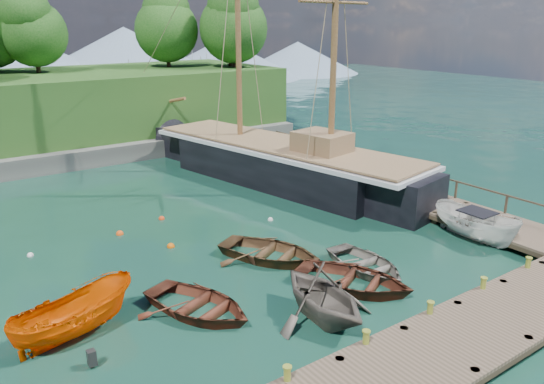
{
  "coord_description": "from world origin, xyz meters",
  "views": [
    {
      "loc": [
        -11.41,
        -14.81,
        9.99
      ],
      "look_at": [
        2.83,
        5.24,
        2.0
      ],
      "focal_mm": 35.0,
      "sensor_mm": 36.0,
      "label": 1
    }
  ],
  "objects_px": {
    "rowboat_2": "(353,288)",
    "cabin_boat_white": "(474,240)",
    "rowboat_4": "(270,259)",
    "schooner": "(282,166)",
    "rowboat_0": "(199,313)",
    "motorboat_orange": "(77,336)",
    "rowboat_3": "(365,271)",
    "rowboat_1": "(322,319)"
  },
  "relations": [
    {
      "from": "rowboat_2",
      "to": "schooner",
      "type": "bearing_deg",
      "value": 37.26
    },
    {
      "from": "cabin_boat_white",
      "to": "schooner",
      "type": "distance_m",
      "value": 13.1
    },
    {
      "from": "rowboat_4",
      "to": "cabin_boat_white",
      "type": "relative_size",
      "value": 1.02
    },
    {
      "from": "rowboat_0",
      "to": "rowboat_3",
      "type": "distance_m",
      "value": 7.38
    },
    {
      "from": "rowboat_4",
      "to": "schooner",
      "type": "bearing_deg",
      "value": 22.58
    },
    {
      "from": "rowboat_0",
      "to": "rowboat_3",
      "type": "xyz_separation_m",
      "value": [
        7.31,
        -1.03,
        0.0
      ]
    },
    {
      "from": "rowboat_0",
      "to": "schooner",
      "type": "relative_size",
      "value": 0.16
    },
    {
      "from": "rowboat_4",
      "to": "cabin_boat_white",
      "type": "distance_m",
      "value": 9.98
    },
    {
      "from": "rowboat_3",
      "to": "rowboat_2",
      "type": "bearing_deg",
      "value": -148.63
    },
    {
      "from": "rowboat_1",
      "to": "schooner",
      "type": "relative_size",
      "value": 0.15
    },
    {
      "from": "rowboat_2",
      "to": "rowboat_4",
      "type": "height_order",
      "value": "rowboat_2"
    },
    {
      "from": "rowboat_3",
      "to": "rowboat_0",
      "type": "bearing_deg",
      "value": 174.55
    },
    {
      "from": "rowboat_2",
      "to": "cabin_boat_white",
      "type": "height_order",
      "value": "cabin_boat_white"
    },
    {
      "from": "cabin_boat_white",
      "to": "rowboat_1",
      "type": "bearing_deg",
      "value": -171.6
    },
    {
      "from": "rowboat_1",
      "to": "motorboat_orange",
      "type": "xyz_separation_m",
      "value": [
        -7.34,
        3.9,
        0.0
      ]
    },
    {
      "from": "rowboat_4",
      "to": "motorboat_orange",
      "type": "bearing_deg",
      "value": 158.86
    },
    {
      "from": "rowboat_1",
      "to": "rowboat_2",
      "type": "height_order",
      "value": "rowboat_1"
    },
    {
      "from": "rowboat_2",
      "to": "rowboat_3",
      "type": "xyz_separation_m",
      "value": [
        1.5,
        0.82,
        0.0
      ]
    },
    {
      "from": "rowboat_2",
      "to": "motorboat_orange",
      "type": "distance_m",
      "value": 10.21
    },
    {
      "from": "rowboat_2",
      "to": "schooner",
      "type": "height_order",
      "value": "schooner"
    },
    {
      "from": "rowboat_1",
      "to": "cabin_boat_white",
      "type": "xyz_separation_m",
      "value": [
        10.52,
        1.16,
        0.0
      ]
    },
    {
      "from": "rowboat_1",
      "to": "schooner",
      "type": "distance_m",
      "value": 16.56
    },
    {
      "from": "rowboat_3",
      "to": "rowboat_4",
      "type": "relative_size",
      "value": 0.86
    },
    {
      "from": "rowboat_0",
      "to": "rowboat_2",
      "type": "distance_m",
      "value": 6.1
    },
    {
      "from": "rowboat_0",
      "to": "rowboat_1",
      "type": "height_order",
      "value": "rowboat_1"
    },
    {
      "from": "rowboat_2",
      "to": "rowboat_4",
      "type": "distance_m",
      "value": 4.19
    },
    {
      "from": "motorboat_orange",
      "to": "schooner",
      "type": "relative_size",
      "value": 0.16
    },
    {
      "from": "rowboat_3",
      "to": "cabin_boat_white",
      "type": "relative_size",
      "value": 0.87
    },
    {
      "from": "motorboat_orange",
      "to": "rowboat_4",
      "type": "bearing_deg",
      "value": -96.61
    },
    {
      "from": "rowboat_0",
      "to": "rowboat_2",
      "type": "xyz_separation_m",
      "value": [
        5.81,
        -1.85,
        0.0
      ]
    },
    {
      "from": "rowboat_4",
      "to": "cabin_boat_white",
      "type": "height_order",
      "value": "cabin_boat_white"
    },
    {
      "from": "cabin_boat_white",
      "to": "motorboat_orange",
      "type": "bearing_deg",
      "value": 173.37
    },
    {
      "from": "motorboat_orange",
      "to": "rowboat_3",
      "type": "bearing_deg",
      "value": -114.44
    },
    {
      "from": "rowboat_0",
      "to": "rowboat_4",
      "type": "xyz_separation_m",
      "value": [
        4.68,
        2.18,
        0.0
      ]
    },
    {
      "from": "rowboat_0",
      "to": "rowboat_4",
      "type": "relative_size",
      "value": 0.94
    },
    {
      "from": "rowboat_2",
      "to": "rowboat_3",
      "type": "relative_size",
      "value": 1.17
    },
    {
      "from": "rowboat_2",
      "to": "rowboat_4",
      "type": "bearing_deg",
      "value": 78.26
    },
    {
      "from": "rowboat_1",
      "to": "motorboat_orange",
      "type": "height_order",
      "value": "rowboat_1"
    },
    {
      "from": "rowboat_3",
      "to": "schooner",
      "type": "height_order",
      "value": "schooner"
    },
    {
      "from": "rowboat_3",
      "to": "rowboat_1",
      "type": "bearing_deg",
      "value": -152.78
    },
    {
      "from": "rowboat_2",
      "to": "cabin_boat_white",
      "type": "bearing_deg",
      "value": -26.12
    },
    {
      "from": "rowboat_0",
      "to": "schooner",
      "type": "bearing_deg",
      "value": 22.28
    }
  ]
}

